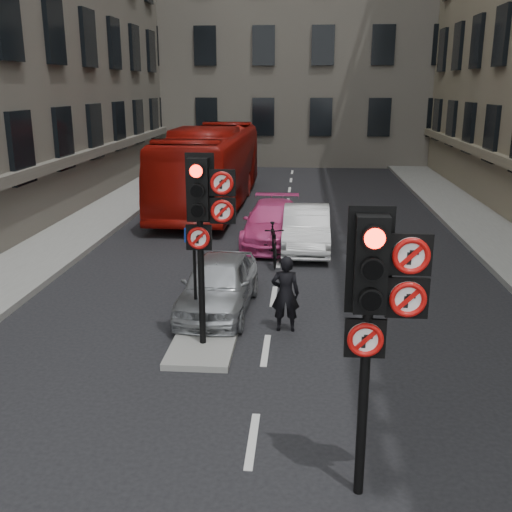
# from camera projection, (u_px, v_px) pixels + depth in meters

# --- Properties ---
(pavement_left) EXTENTS (3.00, 50.00, 0.16)m
(pavement_left) POSITION_uv_depth(u_px,v_px,m) (49.00, 244.00, 18.57)
(pavement_left) COLOR gray
(pavement_left) RESTS_ON ground
(centre_island) EXTENTS (1.20, 2.00, 0.12)m
(centre_island) POSITION_uv_depth(u_px,v_px,m) (203.00, 345.00, 11.42)
(centre_island) COLOR gray
(centre_island) RESTS_ON ground
(building_far) EXTENTS (30.00, 14.00, 20.00)m
(building_far) POSITION_uv_depth(u_px,v_px,m) (297.00, 5.00, 40.20)
(building_far) COLOR #666156
(building_far) RESTS_ON ground
(signal_near) EXTENTS (0.91, 0.40, 3.58)m
(signal_near) POSITION_uv_depth(u_px,v_px,m) (377.00, 296.00, 6.68)
(signal_near) COLOR black
(signal_near) RESTS_ON ground
(signal_far) EXTENTS (0.91, 0.40, 3.58)m
(signal_far) POSITION_uv_depth(u_px,v_px,m) (204.00, 210.00, 10.67)
(signal_far) COLOR black
(signal_far) RESTS_ON centre_island
(car_silver) EXTENTS (1.66, 3.73, 1.25)m
(car_silver) POSITION_uv_depth(u_px,v_px,m) (219.00, 284.00, 13.18)
(car_silver) COLOR #A0A3A7
(car_silver) RESTS_ON ground
(car_white) EXTENTS (1.39, 3.94, 1.30)m
(car_white) POSITION_uv_depth(u_px,v_px,m) (306.00, 228.00, 18.13)
(car_white) COLOR silver
(car_white) RESTS_ON ground
(car_pink) EXTENTS (1.87, 4.42, 1.27)m
(car_pink) POSITION_uv_depth(u_px,v_px,m) (273.00, 223.00, 18.89)
(car_pink) COLOR #DD4189
(car_pink) RESTS_ON ground
(bus_red) EXTENTS (2.92, 11.65, 3.23)m
(bus_red) POSITION_uv_depth(u_px,v_px,m) (211.00, 167.00, 24.48)
(bus_red) COLOR #98110B
(bus_red) RESTS_ON ground
(motorcycle) EXTENTS (0.75, 1.91, 1.12)m
(motorcycle) POSITION_uv_depth(u_px,v_px,m) (273.00, 244.00, 16.75)
(motorcycle) COLOR black
(motorcycle) RESTS_ON ground
(motorcyclist) EXTENTS (0.59, 0.40, 1.58)m
(motorcyclist) POSITION_uv_depth(u_px,v_px,m) (285.00, 294.00, 12.06)
(motorcyclist) COLOR black
(motorcyclist) RESTS_ON ground
(info_sign) EXTENTS (0.36, 0.12, 2.06)m
(info_sign) POSITION_uv_depth(u_px,v_px,m) (194.00, 264.00, 11.75)
(info_sign) COLOR black
(info_sign) RESTS_ON centre_island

